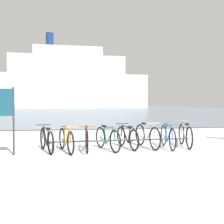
# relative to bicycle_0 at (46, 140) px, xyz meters

# --- Properties ---
(ground) EXTENTS (80.00, 132.00, 0.08)m
(ground) POSITION_rel_bicycle_0_xyz_m (1.80, 49.96, -0.39)
(ground) COLOR silver
(bike_rack) EXTENTS (4.40, 0.17, 0.31)m
(bike_rack) POSITION_rel_bicycle_0_xyz_m (2.15, 0.03, -0.08)
(bike_rack) COLOR #4C5156
(bike_rack) RESTS_ON ground
(bicycle_0) EXTENTS (0.66, 1.61, 0.77)m
(bicycle_0) POSITION_rel_bicycle_0_xyz_m (0.00, 0.00, 0.00)
(bicycle_0) COLOR black
(bicycle_0) RESTS_ON ground
(bicycle_1) EXTENTS (0.60, 1.62, 0.78)m
(bicycle_1) POSITION_rel_bicycle_0_xyz_m (0.58, -0.13, 0.00)
(bicycle_1) COLOR black
(bicycle_1) RESTS_ON ground
(bicycle_2) EXTENTS (0.46, 1.65, 0.78)m
(bicycle_2) POSITION_rel_bicycle_0_xyz_m (1.19, 0.02, 0.00)
(bicycle_2) COLOR black
(bicycle_2) RESTS_ON ground
(bicycle_3) EXTENTS (0.65, 1.61, 0.79)m
(bicycle_3) POSITION_rel_bicycle_0_xyz_m (1.82, -0.04, 0.01)
(bicycle_3) COLOR black
(bicycle_3) RESTS_ON ground
(bicycle_4) EXTENTS (0.52, 1.59, 0.77)m
(bicycle_4) POSITION_rel_bicycle_0_xyz_m (2.49, 0.19, -0.00)
(bicycle_4) COLOR black
(bicycle_4) RESTS_ON ground
(bicycle_5) EXTENTS (0.49, 1.75, 0.84)m
(bicycle_5) POSITION_rel_bicycle_0_xyz_m (3.15, 0.20, 0.03)
(bicycle_5) COLOR black
(bicycle_5) RESTS_ON ground
(bicycle_6) EXTENTS (0.46, 1.74, 0.81)m
(bicycle_6) POSITION_rel_bicycle_0_xyz_m (3.79, 0.04, 0.02)
(bicycle_6) COLOR black
(bicycle_6) RESTS_ON ground
(bicycle_7) EXTENTS (0.47, 1.66, 0.83)m
(bicycle_7) POSITION_rel_bicycle_0_xyz_m (4.45, 0.18, 0.03)
(bicycle_7) COLOR black
(bicycle_7) RESTS_ON ground
(info_sign) EXTENTS (0.55, 0.09, 1.88)m
(info_sign) POSITION_rel_bicycle_0_xyz_m (-1.08, -0.39, 0.92)
(info_sign) COLOR #33383D
(info_sign) RESTS_ON ground
(ferry_ship) EXTENTS (43.92, 13.59, 22.18)m
(ferry_ship) POSITION_rel_bicycle_0_xyz_m (-0.07, 69.44, 7.10)
(ferry_ship) COLOR white
(ferry_ship) RESTS_ON ground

